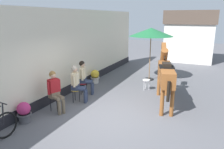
% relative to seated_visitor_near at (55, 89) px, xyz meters
% --- Properties ---
extents(ground_plane, '(40.00, 40.00, 0.00)m').
position_rel_seated_visitor_near_xyz_m(ground_plane, '(1.76, 3.38, -0.78)').
color(ground_plane, '#56565B').
extents(pub_facade_wall, '(0.34, 14.00, 3.40)m').
position_rel_seated_visitor_near_xyz_m(pub_facade_wall, '(-0.79, 1.88, 0.76)').
color(pub_facade_wall, beige).
rests_on(pub_facade_wall, ground_plane).
extents(distant_cottage, '(3.40, 2.60, 3.50)m').
position_rel_seated_visitor_near_xyz_m(distant_cottage, '(3.16, 11.09, 1.02)').
color(distant_cottage, silver).
rests_on(distant_cottage, ground_plane).
extents(seated_visitor_near, '(0.61, 0.49, 1.39)m').
position_rel_seated_visitor_near_xyz_m(seated_visitor_near, '(0.00, 0.00, 0.00)').
color(seated_visitor_near, black).
rests_on(seated_visitor_near, ground_plane).
extents(seated_visitor_middle, '(0.61, 0.47, 1.39)m').
position_rel_seated_visitor_near_xyz_m(seated_visitor_middle, '(0.19, 1.03, 0.00)').
color(seated_visitor_middle, gold).
rests_on(seated_visitor_middle, ground_plane).
extents(seated_visitor_far, '(0.61, 0.49, 1.39)m').
position_rel_seated_visitor_near_xyz_m(seated_visitor_far, '(-0.01, 1.89, 0.00)').
color(seated_visitor_far, red).
rests_on(seated_visitor_far, ground_plane).
extents(saddled_horse_center, '(1.06, 2.93, 2.06)m').
position_rel_seated_visitor_near_xyz_m(saddled_horse_center, '(3.17, 2.22, 0.38)').
color(saddled_horse_center, brown).
rests_on(saddled_horse_center, ground_plane).
extents(flower_planter_nearest, '(0.43, 0.43, 0.64)m').
position_rel_seated_visitor_near_xyz_m(flower_planter_nearest, '(-0.37, -1.03, -0.44)').
color(flower_planter_nearest, '#4C4C51').
rests_on(flower_planter_nearest, ground_plane).
extents(flower_planter_farthest, '(0.43, 0.43, 0.64)m').
position_rel_seated_visitor_near_xyz_m(flower_planter_farthest, '(-0.36, 3.44, -0.44)').
color(flower_planter_farthest, beige).
rests_on(flower_planter_farthest, ground_plane).
extents(cafe_parasol, '(2.10, 2.10, 2.58)m').
position_rel_seated_visitor_near_xyz_m(cafe_parasol, '(1.88, 5.04, 1.59)').
color(cafe_parasol, black).
rests_on(cafe_parasol, ground_plane).
extents(spare_stool_white, '(0.32, 0.32, 0.46)m').
position_rel_seated_visitor_near_xyz_m(spare_stool_white, '(2.17, 3.42, -0.38)').
color(spare_stool_white, white).
rests_on(spare_stool_white, ground_plane).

